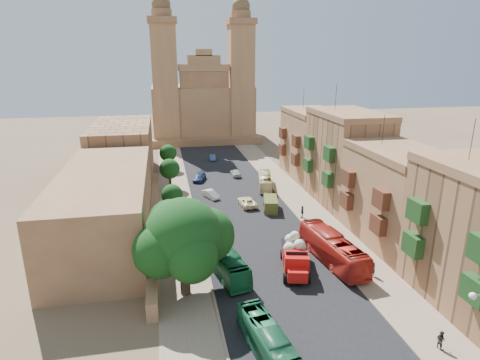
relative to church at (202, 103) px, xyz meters
name	(u,v)px	position (x,y,z in m)	size (l,w,h in m)	color
ground	(296,307)	(0.00, -78.61, -9.52)	(260.00, 260.00, 0.00)	brown
road_surface	(235,197)	(0.00, -48.61, -9.51)	(14.00, 140.00, 0.01)	black
sidewalk_east	(292,193)	(9.50, -48.61, -9.51)	(5.00, 140.00, 0.01)	#836C56
sidewalk_west	(175,201)	(-9.50, -48.61, -9.51)	(5.00, 140.00, 0.01)	#836C56
kerb_east	(277,194)	(7.00, -48.61, -9.46)	(0.25, 140.00, 0.12)	#836C56
kerb_west	(191,199)	(-7.00, -48.61, -9.46)	(0.25, 140.00, 0.12)	#836C56
townhouse_b	(397,196)	(15.95, -67.61, -3.86)	(9.00, 14.00, 14.90)	#8C623F
townhouse_c	(346,157)	(15.95, -53.61, -2.61)	(9.00, 14.00, 17.40)	#956844
townhouse_d	(312,144)	(15.95, -39.61, -3.36)	(9.00, 14.00, 15.90)	#8C623F
west_wall	(154,222)	(-12.50, -58.61, -8.62)	(1.00, 40.00, 1.80)	#8C623F
west_building_low	(106,206)	(-18.00, -60.61, -5.32)	(10.00, 28.00, 8.40)	brown
west_building_mid	(123,152)	(-18.00, -34.61, -4.52)	(10.00, 22.00, 10.00)	#956844
church	(202,103)	(0.00, 0.00, 0.00)	(28.00, 22.50, 36.30)	#8C623F
ficus_tree	(184,239)	(-9.42, -74.61, -3.95)	(9.42, 8.67, 9.42)	#34261A
street_tree_a	(175,226)	(-10.00, -66.61, -5.97)	(3.44, 3.44, 5.29)	#34261A
street_tree_b	(172,195)	(-10.00, -54.61, -6.48)	(2.95, 2.95, 4.54)	#34261A
street_tree_c	(170,169)	(-10.00, -42.61, -6.02)	(3.40, 3.40, 5.22)	#34261A
street_tree_d	(168,153)	(-10.00, -30.61, -6.09)	(3.33, 3.33, 5.12)	#34261A
red_truck	(295,255)	(1.94, -72.40, -7.79)	(4.00, 7.07, 3.92)	red
olive_pickup	(271,204)	(4.00, -55.27, -8.63)	(2.78, 4.67, 1.80)	#4A531F
bus_green_south	(268,342)	(-4.00, -84.04, -8.32)	(2.01, 8.58, 2.39)	#1E633F
bus_green_north	(224,261)	(-5.32, -71.48, -8.18)	(2.24, 9.57, 2.66)	#156535
bus_red_east	(332,248)	(6.50, -71.40, -7.97)	(2.60, 11.10, 3.09)	#B4261B
bus_cream_east	(265,181)	(5.82, -45.03, -8.33)	(1.99, 8.50, 2.37)	beige
car_blue_a	(218,238)	(-4.97, -64.54, -8.90)	(1.45, 3.59, 1.22)	#4165B4
car_white_a	(211,194)	(-3.87, -48.40, -8.90)	(1.29, 3.71, 1.22)	white
car_cream	(247,202)	(1.00, -52.95, -8.87)	(2.16, 4.68, 1.30)	#FCE9B3
car_dkblue	(200,177)	(-4.73, -38.85, -8.88)	(1.79, 4.41, 1.28)	#14264D
car_white_b	(236,173)	(2.19, -37.10, -8.88)	(1.50, 3.73, 1.27)	#BEBEBE
car_blue_b	(213,158)	(-0.50, -24.30, -8.96)	(1.18, 3.39, 1.12)	#2E5997
pedestrian_a	(373,269)	(9.32, -75.08, -8.74)	(0.56, 0.37, 1.55)	#262129
pedestrian_b	(441,340)	(9.09, -85.78, -8.76)	(0.73, 0.57, 1.50)	#342D27
pedestrian_c	(302,212)	(7.50, -59.02, -8.62)	(1.04, 0.43, 1.78)	#2E2D34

